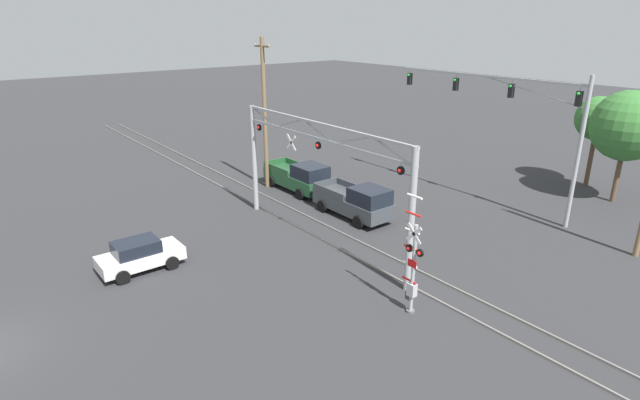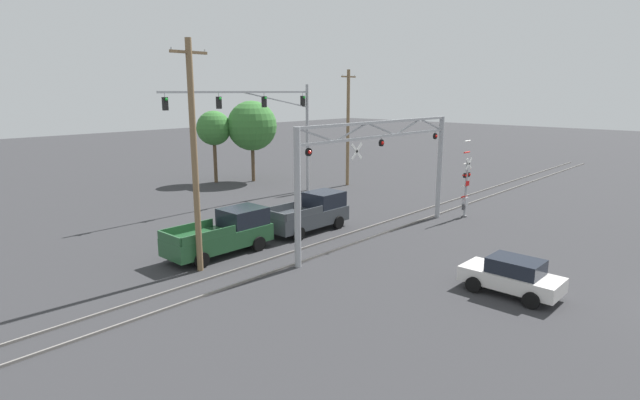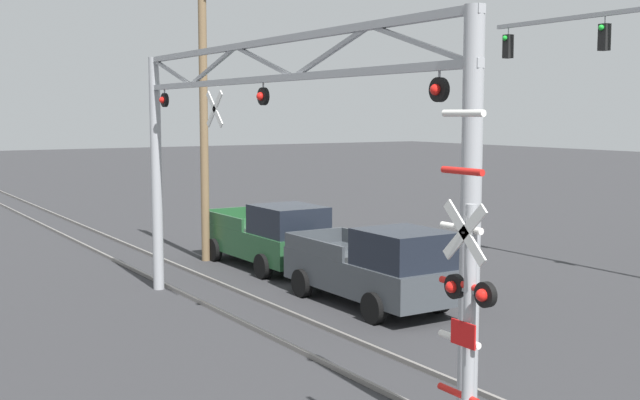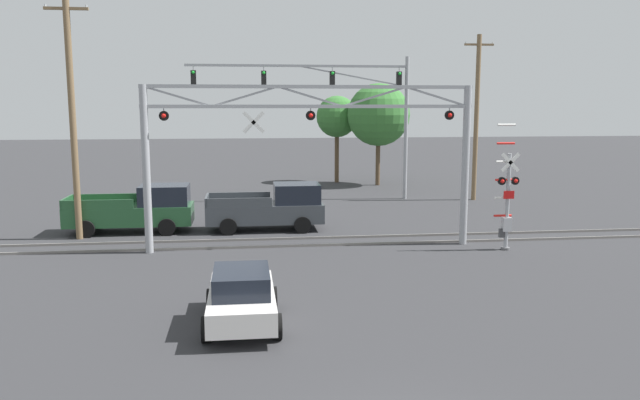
{
  "view_description": "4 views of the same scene",
  "coord_description": "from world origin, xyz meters",
  "px_view_note": "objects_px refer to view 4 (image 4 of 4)",
  "views": [
    {
      "loc": [
        19.6,
        0.6,
        11.44
      ],
      "look_at": [
        1.42,
        14.87,
        3.07
      ],
      "focal_mm": 28.0,
      "sensor_mm": 36.0,
      "label": 1
    },
    {
      "loc": [
        -22.26,
        -0.18,
        8.17
      ],
      "look_at": [
        -1.77,
        18.8,
        2.06
      ],
      "focal_mm": 28.0,
      "sensor_mm": 36.0,
      "label": 2
    },
    {
      "loc": [
        15.23,
        7.72,
        5.04
      ],
      "look_at": [
        -1.29,
        18.1,
        2.93
      ],
      "focal_mm": 45.0,
      "sensor_mm": 36.0,
      "label": 3
    },
    {
      "loc": [
        -2.67,
        -9.01,
        5.85
      ],
      "look_at": [
        0.6,
        17.72,
        1.71
      ],
      "focal_mm": 35.0,
      "sensor_mm": 36.0,
      "label": 4
    }
  ],
  "objects_px": {
    "sedan_waiting": "(242,297)",
    "utility_pole_left": "(72,116)",
    "traffic_signal_span": "(351,99)",
    "pickup_truck_following": "(138,210)",
    "crossing_gantry": "(310,144)",
    "background_tree_far_left_verge": "(379,115)",
    "crossing_signal_mast": "(507,203)",
    "pickup_truck_lead": "(272,208)",
    "background_tree_beyond_span": "(337,117)",
    "utility_pole_right": "(476,116)"
  },
  "relations": [
    {
      "from": "crossing_gantry",
      "to": "background_tree_far_left_verge",
      "type": "bearing_deg",
      "value": 70.19
    },
    {
      "from": "sedan_waiting",
      "to": "background_tree_far_left_verge",
      "type": "relative_size",
      "value": 0.53
    },
    {
      "from": "traffic_signal_span",
      "to": "background_tree_far_left_verge",
      "type": "height_order",
      "value": "traffic_signal_span"
    },
    {
      "from": "pickup_truck_lead",
      "to": "pickup_truck_following",
      "type": "relative_size",
      "value": 0.96
    },
    {
      "from": "traffic_signal_span",
      "to": "utility_pole_right",
      "type": "xyz_separation_m",
      "value": [
        7.57,
        -0.91,
        -1.04
      ]
    },
    {
      "from": "crossing_gantry",
      "to": "pickup_truck_following",
      "type": "relative_size",
      "value": 2.34
    },
    {
      "from": "pickup_truck_following",
      "to": "background_tree_far_left_verge",
      "type": "bearing_deg",
      "value": 46.33
    },
    {
      "from": "crossing_gantry",
      "to": "sedan_waiting",
      "type": "relative_size",
      "value": 3.38
    },
    {
      "from": "background_tree_beyond_span",
      "to": "crossing_gantry",
      "type": "bearing_deg",
      "value": -101.3
    },
    {
      "from": "background_tree_far_left_verge",
      "to": "pickup_truck_lead",
      "type": "bearing_deg",
      "value": -118.48
    },
    {
      "from": "crossing_signal_mast",
      "to": "utility_pole_left",
      "type": "relative_size",
      "value": 0.49
    },
    {
      "from": "pickup_truck_lead",
      "to": "utility_pole_right",
      "type": "height_order",
      "value": "utility_pole_right"
    },
    {
      "from": "traffic_signal_span",
      "to": "utility_pole_left",
      "type": "xyz_separation_m",
      "value": [
        -13.73,
        -9.72,
        -0.83
      ]
    },
    {
      "from": "background_tree_far_left_verge",
      "to": "crossing_signal_mast",
      "type": "bearing_deg",
      "value": -87.83
    },
    {
      "from": "sedan_waiting",
      "to": "utility_pole_right",
      "type": "distance_m",
      "value": 25.36
    },
    {
      "from": "sedan_waiting",
      "to": "utility_pole_left",
      "type": "distance_m",
      "value": 14.46
    },
    {
      "from": "crossing_signal_mast",
      "to": "traffic_signal_span",
      "type": "relative_size",
      "value": 0.38
    },
    {
      "from": "pickup_truck_following",
      "to": "traffic_signal_span",
      "type": "bearing_deg",
      "value": 36.74
    },
    {
      "from": "crossing_gantry",
      "to": "background_tree_far_left_verge",
      "type": "height_order",
      "value": "background_tree_far_left_verge"
    },
    {
      "from": "crossing_gantry",
      "to": "background_tree_far_left_verge",
      "type": "relative_size",
      "value": 1.8
    },
    {
      "from": "pickup_truck_following",
      "to": "background_tree_far_left_verge",
      "type": "relative_size",
      "value": 0.77
    },
    {
      "from": "traffic_signal_span",
      "to": "background_tree_beyond_span",
      "type": "bearing_deg",
      "value": 86.98
    },
    {
      "from": "crossing_gantry",
      "to": "background_tree_beyond_span",
      "type": "height_order",
      "value": "crossing_gantry"
    },
    {
      "from": "crossing_gantry",
      "to": "utility_pole_left",
      "type": "bearing_deg",
      "value": 163.08
    },
    {
      "from": "utility_pole_left",
      "to": "traffic_signal_span",
      "type": "bearing_deg",
      "value": 35.3
    },
    {
      "from": "crossing_signal_mast",
      "to": "pickup_truck_lead",
      "type": "height_order",
      "value": "crossing_signal_mast"
    },
    {
      "from": "sedan_waiting",
      "to": "background_tree_beyond_span",
      "type": "distance_m",
      "value": 31.37
    },
    {
      "from": "crossing_gantry",
      "to": "pickup_truck_following",
      "type": "distance_m",
      "value": 9.23
    },
    {
      "from": "background_tree_far_left_verge",
      "to": "background_tree_beyond_span",
      "type": "bearing_deg",
      "value": 142.88
    },
    {
      "from": "crossing_signal_mast",
      "to": "sedan_waiting",
      "type": "distance_m",
      "value": 13.02
    },
    {
      "from": "pickup_truck_lead",
      "to": "background_tree_far_left_verge",
      "type": "xyz_separation_m",
      "value": [
        8.4,
        15.48,
        4.04
      ]
    },
    {
      "from": "traffic_signal_span",
      "to": "pickup_truck_following",
      "type": "xyz_separation_m",
      "value": [
        -11.37,
        -8.49,
        -5.12
      ]
    },
    {
      "from": "traffic_signal_span",
      "to": "background_tree_beyond_span",
      "type": "xyz_separation_m",
      "value": [
        0.47,
        8.81,
        -1.27
      ]
    },
    {
      "from": "utility_pole_left",
      "to": "background_tree_far_left_verge",
      "type": "bearing_deg",
      "value": 44.26
    },
    {
      "from": "crossing_signal_mast",
      "to": "pickup_truck_lead",
      "type": "relative_size",
      "value": 0.94
    },
    {
      "from": "pickup_truck_following",
      "to": "sedan_waiting",
      "type": "xyz_separation_m",
      "value": [
        4.75,
        -12.98,
        -0.26
      ]
    },
    {
      "from": "crossing_gantry",
      "to": "sedan_waiting",
      "type": "bearing_deg",
      "value": -107.68
    },
    {
      "from": "crossing_gantry",
      "to": "traffic_signal_span",
      "type": "relative_size",
      "value": 0.99
    },
    {
      "from": "crossing_signal_mast",
      "to": "sedan_waiting",
      "type": "relative_size",
      "value": 1.3
    },
    {
      "from": "sedan_waiting",
      "to": "background_tree_beyond_span",
      "type": "height_order",
      "value": "background_tree_beyond_span"
    },
    {
      "from": "background_tree_beyond_span",
      "to": "background_tree_far_left_verge",
      "type": "relative_size",
      "value": 0.88
    },
    {
      "from": "crossing_signal_mast",
      "to": "pickup_truck_lead",
      "type": "xyz_separation_m",
      "value": [
        -9.18,
        5.26,
        -0.9
      ]
    },
    {
      "from": "utility_pole_left",
      "to": "sedan_waiting",
      "type": "bearing_deg",
      "value": -58.83
    },
    {
      "from": "utility_pole_left",
      "to": "utility_pole_right",
      "type": "bearing_deg",
      "value": 22.47
    },
    {
      "from": "background_tree_beyond_span",
      "to": "background_tree_far_left_verge",
      "type": "bearing_deg",
      "value": -37.12
    },
    {
      "from": "traffic_signal_span",
      "to": "background_tree_far_left_verge",
      "type": "distance_m",
      "value": 7.55
    },
    {
      "from": "background_tree_beyond_span",
      "to": "utility_pole_right",
      "type": "bearing_deg",
      "value": -53.83
    },
    {
      "from": "traffic_signal_span",
      "to": "sedan_waiting",
      "type": "height_order",
      "value": "traffic_signal_span"
    },
    {
      "from": "pickup_truck_lead",
      "to": "background_tree_beyond_span",
      "type": "relative_size",
      "value": 0.84
    },
    {
      "from": "utility_pole_right",
      "to": "background_tree_far_left_verge",
      "type": "relative_size",
      "value": 1.36
    }
  ]
}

